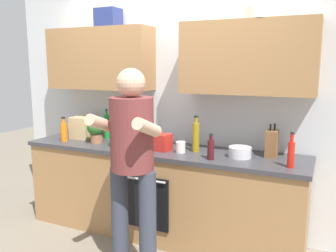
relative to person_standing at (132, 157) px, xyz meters
name	(u,v)px	position (x,y,z in m)	size (l,w,h in m)	color
ground_plane	(160,233)	(-0.12, 0.73, -1.00)	(12.00, 12.00, 0.00)	#756B5B
back_wall_unit	(171,86)	(-0.12, 1.00, 0.50)	(4.00, 0.39, 2.50)	silver
counter	(159,191)	(-0.12, 0.73, -0.55)	(2.84, 0.67, 0.90)	#A37547
person_standing	(132,157)	(0.00, 0.00, 0.00)	(0.49, 0.45, 1.69)	#383D4C
bottle_oil	(196,136)	(0.25, 0.75, 0.05)	(0.07, 0.07, 0.35)	olive
bottle_hotsauce	(291,153)	(1.12, 0.58, 0.01)	(0.06, 0.06, 0.29)	red
bottle_vinegar	(113,137)	(-0.57, 0.60, -0.01)	(0.06, 0.06, 0.25)	brown
bottle_wine	(211,149)	(0.47, 0.55, -0.01)	(0.06, 0.06, 0.23)	#471419
bottle_juice	(64,131)	(-1.20, 0.59, 0.00)	(0.08, 0.08, 0.27)	orange
bottle_water	(196,135)	(0.20, 0.89, 0.03)	(0.06, 0.06, 0.30)	silver
bottle_soda	(107,126)	(-0.87, 0.91, 0.04)	(0.06, 0.06, 0.33)	#198C33
bottle_syrup	(135,133)	(-0.48, 0.87, 0.00)	(0.08, 0.08, 0.24)	#8C4C14
cup_coffee	(181,147)	(0.14, 0.66, -0.05)	(0.09, 0.09, 0.10)	white
mixing_bowl	(240,152)	(0.68, 0.72, -0.05)	(0.20, 0.20, 0.10)	silver
knife_block	(272,144)	(0.93, 0.86, 0.02)	(0.10, 0.14, 0.30)	brown
potted_herb	(96,129)	(-0.82, 0.66, 0.05)	(0.20, 0.20, 0.27)	#9E6647
grocery_bag_bread	(83,128)	(-1.11, 0.80, 0.02)	(0.23, 0.20, 0.24)	tan
grocery_bag_crisps	(160,142)	(-0.09, 0.67, -0.02)	(0.21, 0.14, 0.16)	red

